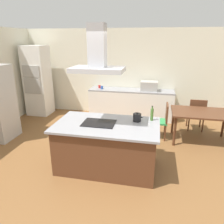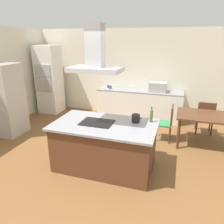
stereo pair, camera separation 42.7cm
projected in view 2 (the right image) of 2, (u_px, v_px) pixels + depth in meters
ground at (124, 135)px, 5.60m from camera, size 16.00×16.00×0.00m
wall_back at (139, 74)px, 6.73m from camera, size 7.20×0.10×2.70m
kitchen_island at (105, 145)px, 4.10m from camera, size 1.92×1.12×0.90m
cooktop at (97, 122)px, 3.99m from camera, size 0.60×0.44×0.01m
tea_kettle at (136, 118)px, 4.01m from camera, size 0.21×0.15×0.18m
olive_oil_bottle at (151, 116)px, 4.00m from camera, size 0.06×0.06×0.29m
back_counter at (139, 104)px, 6.66m from camera, size 2.60×0.62×0.90m
countertop_microwave at (158, 87)px, 6.31m from camera, size 0.50×0.38×0.28m
coffee_mug_red at (108, 86)px, 6.85m from camera, size 0.08×0.08×0.09m
coffee_mug_blue at (110, 87)px, 6.70m from camera, size 0.08×0.08×0.09m
wall_oven_stack at (49, 80)px, 7.11m from camera, size 0.70×0.66×2.20m
refrigerator at (4, 100)px, 5.46m from camera, size 0.80×0.73×1.82m
dining_table at (209, 119)px, 4.86m from camera, size 1.40×0.90×0.75m
chair_facing_back_wall at (205, 116)px, 5.51m from camera, size 0.42×0.42×0.89m
chair_at_left_end at (167, 121)px, 5.17m from camera, size 0.42×0.42×0.89m
range_hood at (95, 57)px, 3.61m from camera, size 0.90×0.55×0.78m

